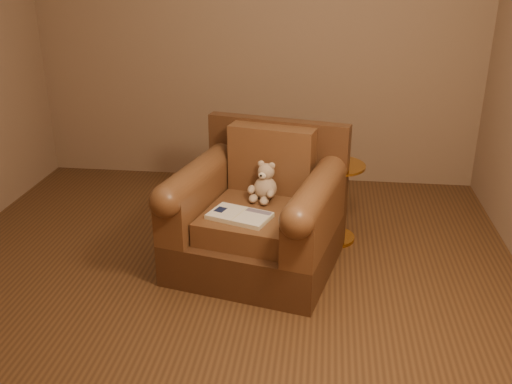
# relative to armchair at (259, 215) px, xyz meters

# --- Properties ---
(floor) EXTENTS (4.00, 4.00, 0.00)m
(floor) POSITION_rel_armchair_xyz_m (-0.23, -0.36, -0.35)
(floor) COLOR #55351D
(floor) RESTS_ON ground
(room) EXTENTS (4.02, 4.02, 2.71)m
(room) POSITION_rel_armchair_xyz_m (-0.23, -0.36, 1.36)
(room) COLOR #8B6D55
(room) RESTS_ON ground
(armchair) EXTENTS (1.21, 1.17, 0.92)m
(armchair) POSITION_rel_armchair_xyz_m (0.00, 0.00, 0.00)
(armchair) COLOR #492B18
(armchair) RESTS_ON floor
(teddy_bear) EXTENTS (0.20, 0.23, 0.27)m
(teddy_bear) POSITION_rel_armchair_xyz_m (0.03, 0.08, 0.18)
(teddy_bear) COLOR tan
(teddy_bear) RESTS_ON armchair
(guidebook) EXTENTS (0.43, 0.34, 0.03)m
(guidebook) POSITION_rel_armchair_xyz_m (-0.10, -0.24, 0.10)
(guidebook) COLOR beige
(guidebook) RESTS_ON armchair
(side_table) EXTENTS (0.42, 0.42, 0.59)m
(side_table) POSITION_rel_armchair_xyz_m (0.50, 0.41, -0.04)
(side_table) COLOR gold
(side_table) RESTS_ON floor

